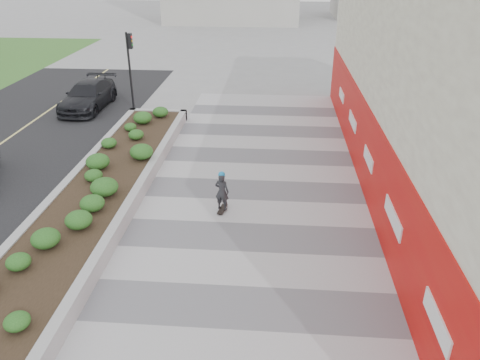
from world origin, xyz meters
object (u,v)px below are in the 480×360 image
object	(u,v)px
traffic_signal_near	(130,60)
car_dark	(88,96)
planter	(100,190)
skateboarder	(222,191)

from	to	relation	value
traffic_signal_near	car_dark	bearing A→B (deg)	179.35
car_dark	traffic_signal_near	bearing A→B (deg)	0.04
planter	traffic_signal_near	bearing A→B (deg)	99.35
planter	car_dark	world-z (taller)	car_dark
planter	car_dark	bearing A→B (deg)	112.48
skateboarder	car_dark	distance (m)	14.04
planter	traffic_signal_near	world-z (taller)	traffic_signal_near
traffic_signal_near	skateboarder	size ratio (longest dim) A/B	2.82
skateboarder	car_dark	xyz separation A→B (m)	(-8.78, 10.96, -0.02)
car_dark	planter	bearing A→B (deg)	-66.82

